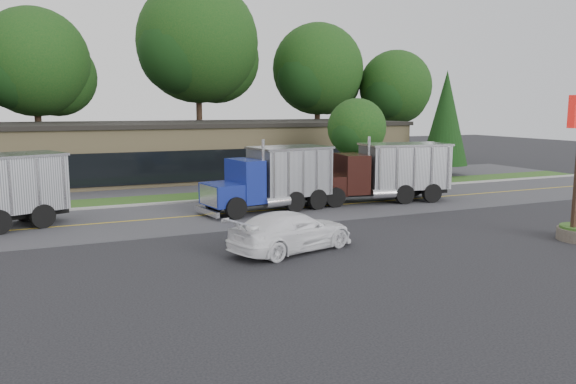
# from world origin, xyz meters

# --- Properties ---
(ground) EXTENTS (140.00, 140.00, 0.00)m
(ground) POSITION_xyz_m (0.00, 0.00, 0.00)
(ground) COLOR #2E2E33
(ground) RESTS_ON ground
(road) EXTENTS (60.00, 8.00, 0.02)m
(road) POSITION_xyz_m (0.00, 9.00, 0.00)
(road) COLOR #4C4C50
(road) RESTS_ON ground
(center_line) EXTENTS (60.00, 0.12, 0.01)m
(center_line) POSITION_xyz_m (0.00, 9.00, 0.00)
(center_line) COLOR gold
(center_line) RESTS_ON ground
(curb) EXTENTS (60.00, 0.30, 0.12)m
(curb) POSITION_xyz_m (0.00, 13.20, 0.00)
(curb) COLOR #9E9E99
(curb) RESTS_ON ground
(grass_verge) EXTENTS (60.00, 3.40, 0.03)m
(grass_verge) POSITION_xyz_m (0.00, 15.00, 0.00)
(grass_verge) COLOR #274C1A
(grass_verge) RESTS_ON ground
(far_parking) EXTENTS (60.00, 7.00, 0.02)m
(far_parking) POSITION_xyz_m (0.00, 20.00, 0.00)
(far_parking) COLOR #4C4C50
(far_parking) RESTS_ON ground
(strip_mall) EXTENTS (32.00, 12.00, 4.00)m
(strip_mall) POSITION_xyz_m (2.00, 26.00, 2.00)
(strip_mall) COLOR tan
(strip_mall) RESTS_ON ground
(tree_far_b) EXTENTS (9.62, 9.06, 13.73)m
(tree_far_b) POSITION_xyz_m (-9.85, 34.12, 8.76)
(tree_far_b) COLOR #382619
(tree_far_b) RESTS_ON ground
(tree_far_c) EXTENTS (12.01, 11.30, 17.13)m
(tree_far_c) POSITION_xyz_m (4.18, 34.14, 10.93)
(tree_far_c) COLOR #382619
(tree_far_c) RESTS_ON ground
(tree_far_d) EXTENTS (9.68, 9.11, 13.81)m
(tree_far_d) POSITION_xyz_m (16.15, 33.12, 8.81)
(tree_far_d) COLOR #382619
(tree_far_d) RESTS_ON ground
(tree_far_e) EXTENTS (7.91, 7.45, 11.29)m
(tree_far_e) POSITION_xyz_m (24.12, 31.09, 7.20)
(tree_far_e) COLOR #382619
(tree_far_e) RESTS_ON ground
(evergreen_right) EXTENTS (3.69, 3.69, 8.38)m
(evergreen_right) POSITION_xyz_m (20.00, 18.00, 4.60)
(evergreen_right) COLOR #382619
(evergreen_right) RESTS_ON ground
(tree_verge) EXTENTS (4.27, 4.02, 6.09)m
(tree_verge) POSITION_xyz_m (10.06, 15.05, 3.87)
(tree_verge) COLOR #382619
(tree_verge) RESTS_ON ground
(dump_truck_blue) EXTENTS (7.23, 3.68, 3.36)m
(dump_truck_blue) POSITION_xyz_m (1.43, 8.98, 1.80)
(dump_truck_blue) COLOR black
(dump_truck_blue) RESTS_ON ground
(dump_truck_maroon) EXTENTS (8.59, 3.77, 3.36)m
(dump_truck_maroon) POSITION_xyz_m (8.47, 8.98, 1.81)
(dump_truck_maroon) COLOR black
(dump_truck_maroon) RESTS_ON ground
(rally_car) EXTENTS (5.65, 3.58, 1.53)m
(rally_car) POSITION_xyz_m (-1.22, 0.77, 0.76)
(rally_car) COLOR white
(rally_car) RESTS_ON ground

